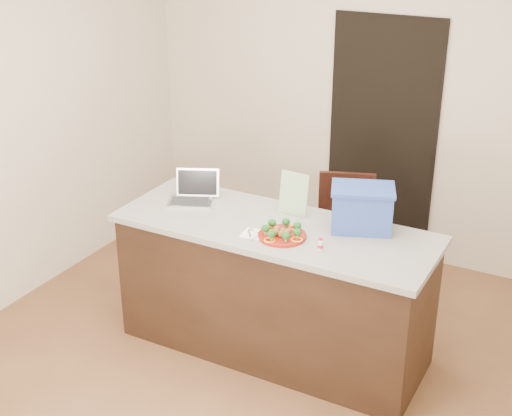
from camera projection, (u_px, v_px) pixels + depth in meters
The scene contains 16 objects.
ground at pixel (256, 367), 4.67m from camera, with size 4.00×4.00×0.00m, color brown.
room_shell at pixel (256, 130), 4.01m from camera, with size 4.00×4.00×4.00m.
doorway at pixel (382, 139), 5.81m from camera, with size 0.90×0.02×2.00m, color black.
island at pixel (274, 288), 4.68m from camera, with size 2.06×0.76×0.92m.
plate at pixel (282, 235), 4.34m from camera, with size 0.30×0.30×0.02m.
meatballs at pixel (282, 232), 4.32m from camera, with size 0.12×0.11×0.04m.
broccoli at pixel (282, 229), 4.32m from camera, with size 0.25×0.25×0.04m.
pepper_rings at pixel (282, 234), 4.33m from camera, with size 0.30×0.30×0.01m.
napkin at pixel (254, 234), 4.38m from camera, with size 0.14×0.14×0.01m, color white.
fork at pixel (251, 232), 4.39m from camera, with size 0.07×0.13×0.00m.
knife at pixel (257, 235), 4.35m from camera, with size 0.03×0.20×0.01m.
yogurt_bottle at pixel (320, 245), 4.18m from camera, with size 0.03×0.03×0.07m.
laptop at pixel (194, 192), 4.85m from camera, with size 0.35×0.34×0.21m.
leaflet at pixel (294, 194), 4.60m from camera, with size 0.20×0.00×0.29m, color silver.
blue_box at pixel (362, 208), 4.40m from camera, with size 0.46×0.40×0.28m.
chair at pixel (340, 228), 5.35m from camera, with size 0.54×0.55×0.95m.
Camera 1 is at (1.83, -3.38, 2.84)m, focal length 50.00 mm.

